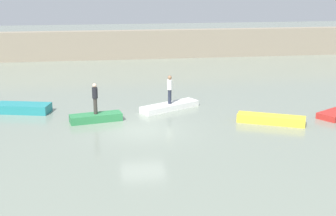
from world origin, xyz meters
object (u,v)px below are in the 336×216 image
at_px(rowboat_green, 96,118).
at_px(rowboat_yellow, 271,119).
at_px(rowboat_white, 170,106).
at_px(person_white_shirt, 170,88).
at_px(rowboat_teal, 23,108).
at_px(person_dark_shirt, 95,97).

xyz_separation_m(rowboat_green, rowboat_yellow, (9.97, -1.83, 0.01)).
height_order(rowboat_white, person_white_shirt, person_white_shirt).
distance_m(rowboat_teal, rowboat_green, 5.18).
bearing_deg(person_white_shirt, rowboat_yellow, -35.42).
relative_size(rowboat_green, rowboat_yellow, 0.78).
relative_size(rowboat_white, person_white_shirt, 2.20).
distance_m(rowboat_teal, person_dark_shirt, 5.32).
distance_m(rowboat_teal, rowboat_yellow, 15.13).
relative_size(rowboat_yellow, person_dark_shirt, 2.11).
bearing_deg(rowboat_yellow, person_dark_shirt, -165.30).
bearing_deg(rowboat_green, rowboat_teal, 138.72).
distance_m(rowboat_green, rowboat_yellow, 10.14).
height_order(rowboat_green, person_dark_shirt, person_dark_shirt).
bearing_deg(rowboat_yellow, rowboat_teal, -171.78).
distance_m(rowboat_teal, person_white_shirt, 9.23).
bearing_deg(person_dark_shirt, rowboat_yellow, -10.38).
height_order(person_white_shirt, person_dark_shirt, person_dark_shirt).
bearing_deg(person_white_shirt, person_dark_shirt, -157.05).
distance_m(rowboat_white, person_dark_shirt, 5.20).
height_order(rowboat_green, rowboat_yellow, rowboat_yellow).
distance_m(rowboat_white, person_white_shirt, 1.21).
height_order(rowboat_yellow, person_white_shirt, person_white_shirt).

